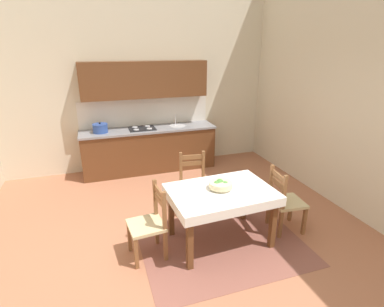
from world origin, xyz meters
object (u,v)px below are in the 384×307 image
object	(u,v)px
dining_chair_kitchen_side	(194,184)
fruit_bowl	(220,185)
dining_chair_window_side	(285,202)
kitchen_cabinetry	(148,130)
dining_chair_tv_side	(149,224)
dining_table	(221,199)

from	to	relation	value
dining_chair_kitchen_side	fruit_bowl	bearing A→B (deg)	-85.03
fruit_bowl	dining_chair_window_side	bearing A→B (deg)	-4.52
kitchen_cabinetry	fruit_bowl	distance (m)	2.76
dining_chair_tv_side	dining_chair_kitchen_side	size ratio (longest dim) A/B	1.00
dining_table	dining_chair_window_side	xyz separation A→B (m)	(0.95, -0.04, -0.18)
kitchen_cabinetry	dining_table	world-z (taller)	kitchen_cabinetry
dining_chair_kitchen_side	fruit_bowl	world-z (taller)	dining_chair_kitchen_side
kitchen_cabinetry	dining_chair_window_side	world-z (taller)	kitchen_cabinetry
dining_chair_window_side	dining_chair_kitchen_side	world-z (taller)	same
dining_chair_tv_side	dining_chair_kitchen_side	world-z (taller)	same
kitchen_cabinetry	fruit_bowl	size ratio (longest dim) A/B	9.02
kitchen_cabinetry	dining_table	distance (m)	2.81
dining_chair_tv_side	fruit_bowl	bearing A→B (deg)	1.82
kitchen_cabinetry	dining_table	bearing A→B (deg)	-81.35
kitchen_cabinetry	dining_chair_window_side	xyz separation A→B (m)	(1.37, -2.80, -0.41)
dining_chair_tv_side	dining_chair_kitchen_side	distance (m)	1.23
dining_table	kitchen_cabinetry	bearing A→B (deg)	98.65
dining_chair_kitchen_side	fruit_bowl	distance (m)	0.93
dining_chair_window_side	fruit_bowl	distance (m)	1.02
fruit_bowl	dining_chair_tv_side	bearing A→B (deg)	-178.18
dining_chair_window_side	dining_table	bearing A→B (deg)	177.69
dining_table	fruit_bowl	world-z (taller)	fruit_bowl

